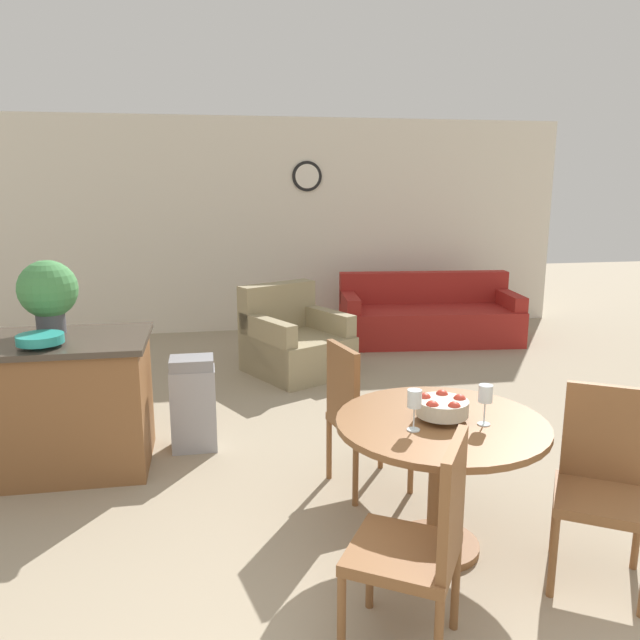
% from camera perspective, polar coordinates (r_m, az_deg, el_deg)
% --- Properties ---
extents(wall_back, '(8.00, 0.09, 2.70)m').
position_cam_1_polar(wall_back, '(8.11, -5.38, 8.55)').
color(wall_back, silver).
rests_on(wall_back, ground_plane).
extents(dining_table, '(1.07, 1.07, 0.72)m').
position_cam_1_polar(dining_table, '(3.32, 10.94, -11.61)').
color(dining_table, brown).
rests_on(dining_table, ground_plane).
extents(dining_chair_near_left, '(0.58, 0.58, 0.94)m').
position_cam_1_polar(dining_chair_near_left, '(2.66, 9.31, -19.15)').
color(dining_chair_near_left, brown).
rests_on(dining_chair_near_left, ground_plane).
extents(dining_chair_near_right, '(0.58, 0.58, 0.94)m').
position_cam_1_polar(dining_chair_near_right, '(3.37, 24.41, -12.95)').
color(dining_chair_near_right, brown).
rests_on(dining_chair_near_right, ground_plane).
extents(dining_chair_far_side, '(0.51, 0.51, 0.94)m').
position_cam_1_polar(dining_chair_far_side, '(3.91, 3.57, -8.31)').
color(dining_chair_far_side, brown).
rests_on(dining_chair_far_side, ground_plane).
extents(fruit_bowl, '(0.26, 0.26, 0.13)m').
position_cam_1_polar(fruit_bowl, '(3.23, 11.11, -7.78)').
color(fruit_bowl, '#B7B29E').
rests_on(fruit_bowl, dining_table).
extents(wine_glass_left, '(0.07, 0.07, 0.21)m').
position_cam_1_polar(wine_glass_left, '(3.06, 8.63, -7.29)').
color(wine_glass_left, silver).
rests_on(wine_glass_left, dining_table).
extents(wine_glass_right, '(0.07, 0.07, 0.21)m').
position_cam_1_polar(wine_glass_right, '(3.20, 14.89, -6.68)').
color(wine_glass_right, silver).
rests_on(wine_glass_right, dining_table).
extents(kitchen_island, '(1.21, 0.81, 0.90)m').
position_cam_1_polar(kitchen_island, '(4.56, -22.76, -7.06)').
color(kitchen_island, brown).
rests_on(kitchen_island, ground_plane).
extents(teal_bowl, '(0.28, 0.28, 0.08)m').
position_cam_1_polar(teal_bowl, '(4.23, -24.21, -1.61)').
color(teal_bowl, teal).
rests_on(teal_bowl, kitchen_island).
extents(potted_plant, '(0.39, 0.39, 0.50)m').
position_cam_1_polar(potted_plant, '(4.55, -23.61, 2.37)').
color(potted_plant, '#4C4C51').
rests_on(potted_plant, kitchen_island).
extents(trash_bin, '(0.32, 0.24, 0.69)m').
position_cam_1_polar(trash_bin, '(4.63, -11.50, -7.51)').
color(trash_bin, '#9E9EA3').
rests_on(trash_bin, ground_plane).
extents(couch, '(2.18, 1.08, 0.81)m').
position_cam_1_polar(couch, '(7.71, 9.89, 0.17)').
color(couch, maroon).
rests_on(couch, ground_plane).
extents(armchair, '(1.17, 1.20, 0.88)m').
position_cam_1_polar(armchair, '(6.34, -2.37, -2.19)').
color(armchair, '#998966').
rests_on(armchair, ground_plane).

